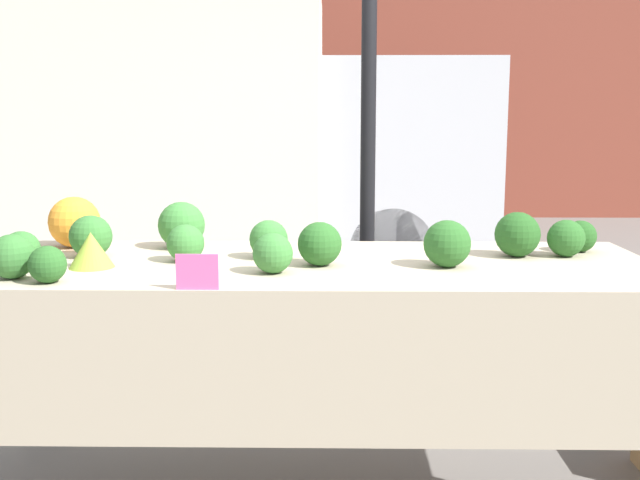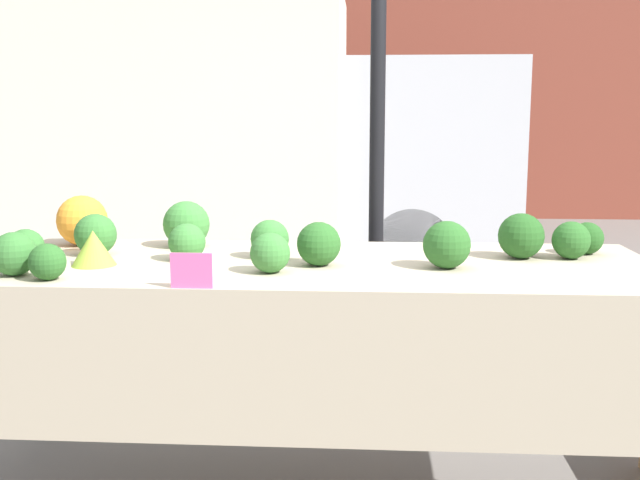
{
  "view_description": "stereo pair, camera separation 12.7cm",
  "coord_description": "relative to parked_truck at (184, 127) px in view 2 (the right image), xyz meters",
  "views": [
    {
      "loc": [
        0.04,
        -2.63,
        1.37
      ],
      "look_at": [
        0.0,
        0.0,
        0.93
      ],
      "focal_mm": 42.0,
      "sensor_mm": 36.0,
      "label": 1
    },
    {
      "loc": [
        0.17,
        -2.62,
        1.37
      ],
      "look_at": [
        0.0,
        0.0,
        0.93
      ],
      "focal_mm": 42.0,
      "sensor_mm": 36.0,
      "label": 2
    }
  ],
  "objects": [
    {
      "name": "broccoli_head_12",
      "position": [
        0.6,
        -3.85,
        -0.35
      ],
      "size": [
        0.16,
        0.16,
        0.16
      ],
      "color": "#336B2D",
      "rests_on": "market_table"
    },
    {
      "name": "broccoli_head_10",
      "position": [
        2.18,
        -3.82,
        -0.34
      ],
      "size": [
        0.17,
        0.17,
        0.17
      ],
      "color": "#23511E",
      "rests_on": "market_table"
    },
    {
      "name": "broccoli_head_2",
      "position": [
        1.3,
        -4.13,
        -0.36
      ],
      "size": [
        0.14,
        0.14,
        0.14
      ],
      "color": "#387533",
      "rests_on": "market_table"
    },
    {
      "name": "broccoli_head_3",
      "position": [
        0.97,
        -3.94,
        -0.36
      ],
      "size": [
        0.13,
        0.13,
        0.13
      ],
      "color": "#387533",
      "rests_on": "market_table"
    },
    {
      "name": "broccoli_head_8",
      "position": [
        1.26,
        -3.86,
        -0.35
      ],
      "size": [
        0.14,
        0.14,
        0.14
      ],
      "color": "#387533",
      "rests_on": "market_table"
    },
    {
      "name": "broccoli_head_7",
      "position": [
        2.36,
        -3.81,
        -0.36
      ],
      "size": [
        0.14,
        0.14,
        0.14
      ],
      "color": "#285B23",
      "rests_on": "market_table"
    },
    {
      "name": "price_sign",
      "position": [
        1.09,
        -4.37,
        -0.37
      ],
      "size": [
        0.13,
        0.01,
        0.11
      ],
      "color": "#F45B9E",
      "rests_on": "market_table"
    },
    {
      "name": "broccoli_head_11",
      "position": [
        1.45,
        -4.0,
        -0.35
      ],
      "size": [
        0.15,
        0.15,
        0.15
      ],
      "color": "#285B23",
      "rests_on": "market_table"
    },
    {
      "name": "tent_pole",
      "position": [
        1.66,
        -3.08,
        -0.15
      ],
      "size": [
        0.07,
        0.07,
        2.25
      ],
      "color": "black",
      "rests_on": "ground_plane"
    },
    {
      "name": "orange_cauliflower",
      "position": [
        0.47,
        -3.64,
        -0.32
      ],
      "size": [
        0.2,
        0.2,
        0.2
      ],
      "color": "orange",
      "rests_on": "market_table"
    },
    {
      "name": "broccoli_head_1",
      "position": [
        0.43,
        -4.07,
        -0.36
      ],
      "size": [
        0.13,
        0.13,
        0.13
      ],
      "color": "#336B2D",
      "rests_on": "market_table"
    },
    {
      "name": "broccoli_head_9",
      "position": [
        0.9,
        -3.65,
        -0.33
      ],
      "size": [
        0.18,
        0.18,
        0.18
      ],
      "color": "#387533",
      "rests_on": "market_table"
    },
    {
      "name": "broccoli_head_0",
      "position": [
        1.89,
        -4.02,
        -0.34
      ],
      "size": [
        0.16,
        0.16,
        0.16
      ],
      "color": "#285B23",
      "rests_on": "market_table"
    },
    {
      "name": "romanesco_head",
      "position": [
        0.66,
        -4.04,
        -0.36
      ],
      "size": [
        0.15,
        0.15,
        0.12
      ],
      "color": "#93B238",
      "rests_on": "market_table"
    },
    {
      "name": "broccoli_head_4",
      "position": [
        0.47,
        -4.23,
        -0.35
      ],
      "size": [
        0.14,
        0.14,
        0.14
      ],
      "color": "#336B2D",
      "rests_on": "market_table"
    },
    {
      "name": "market_table",
      "position": [
        1.45,
        -4.0,
        -0.52
      ],
      "size": [
        2.39,
        0.91,
        0.85
      ],
      "color": "tan",
      "rests_on": "ground_plane"
    },
    {
      "name": "broccoli_head_6",
      "position": [
        2.45,
        -3.71,
        -0.36
      ],
      "size": [
        0.12,
        0.12,
        0.12
      ],
      "color": "#23511E",
      "rests_on": "market_table"
    },
    {
      "name": "broccoli_head_5",
      "position": [
        0.6,
        -4.29,
        -0.37
      ],
      "size": [
        0.12,
        0.12,
        0.12
      ],
      "color": "#285B23",
      "rests_on": "market_table"
    },
    {
      "name": "parked_truck",
      "position": [
        0.0,
        0.0,
        0.0
      ],
      "size": [
        5.26,
        1.84,
        2.41
      ],
      "color": "silver",
      "rests_on": "ground_plane"
    }
  ]
}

